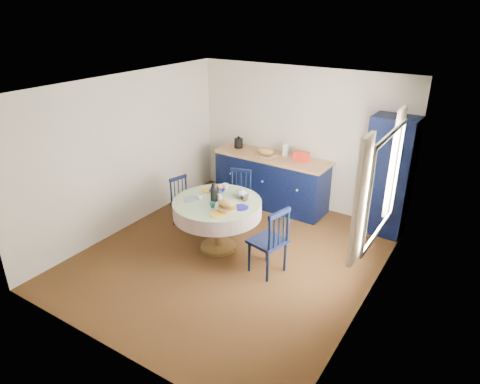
# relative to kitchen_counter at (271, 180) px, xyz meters

# --- Properties ---
(floor) EXTENTS (4.50, 4.50, 0.00)m
(floor) POSITION_rel_kitchen_counter_xyz_m (0.37, -1.90, -0.49)
(floor) COLOR black
(floor) RESTS_ON ground
(ceiling) EXTENTS (4.50, 4.50, 0.00)m
(ceiling) POSITION_rel_kitchen_counter_xyz_m (0.37, -1.90, 2.01)
(ceiling) COLOR white
(ceiling) RESTS_ON wall_back
(wall_back) EXTENTS (4.00, 0.02, 2.50)m
(wall_back) POSITION_rel_kitchen_counter_xyz_m (0.37, 0.35, 0.76)
(wall_back) COLOR beige
(wall_back) RESTS_ON floor
(wall_left) EXTENTS (0.02, 4.50, 2.50)m
(wall_left) POSITION_rel_kitchen_counter_xyz_m (-1.63, -1.90, 0.76)
(wall_left) COLOR beige
(wall_left) RESTS_ON floor
(wall_right) EXTENTS (0.02, 4.50, 2.50)m
(wall_right) POSITION_rel_kitchen_counter_xyz_m (2.37, -1.90, 0.76)
(wall_right) COLOR beige
(wall_right) RESTS_ON floor
(window) EXTENTS (0.10, 1.74, 1.45)m
(window) POSITION_rel_kitchen_counter_xyz_m (2.32, -1.60, 1.04)
(window) COLOR white
(window) RESTS_ON wall_right
(kitchen_counter) EXTENTS (2.15, 0.72, 1.19)m
(kitchen_counter) POSITION_rel_kitchen_counter_xyz_m (0.00, 0.00, 0.00)
(kitchen_counter) COLOR black
(kitchen_counter) RESTS_ON floor
(pantry_cabinet) EXTENTS (0.69, 0.51, 1.92)m
(pantry_cabinet) POSITION_rel_kitchen_counter_xyz_m (2.03, 0.10, 0.47)
(pantry_cabinet) COLOR black
(pantry_cabinet) RESTS_ON floor
(dining_table) EXTENTS (1.31, 1.31, 1.08)m
(dining_table) POSITION_rel_kitchen_counter_xyz_m (0.08, -1.81, 0.18)
(dining_table) COLOR brown
(dining_table) RESTS_ON floor
(chair_left) EXTENTS (0.44, 0.45, 0.84)m
(chair_left) POSITION_rel_kitchen_counter_xyz_m (-0.85, -1.48, -0.06)
(chair_left) COLOR black
(chair_left) RESTS_ON floor
(chair_far) EXTENTS (0.49, 0.48, 0.90)m
(chair_far) POSITION_rel_kitchen_counter_xyz_m (-0.16, -0.85, -0.03)
(chair_far) COLOR black
(chair_far) RESTS_ON floor
(chair_right) EXTENTS (0.52, 0.53, 1.00)m
(chair_right) POSITION_rel_kitchen_counter_xyz_m (1.04, -1.95, 0.02)
(chair_right) COLOR black
(chair_right) RESTS_ON floor
(mug_a) EXTENTS (0.11, 0.11, 0.09)m
(mug_a) POSITION_rel_kitchen_counter_xyz_m (-0.19, -1.88, 0.35)
(mug_a) COLOR silver
(mug_a) RESTS_ON dining_table
(mug_b) EXTENTS (0.09, 0.09, 0.08)m
(mug_b) POSITION_rel_kitchen_counter_xyz_m (0.14, -2.02, 0.35)
(mug_b) COLOR #2F7071
(mug_b) RESTS_ON dining_table
(mug_c) EXTENTS (0.11, 0.11, 0.09)m
(mug_c) POSITION_rel_kitchen_counter_xyz_m (0.39, -1.57, 0.35)
(mug_c) COLOR black
(mug_c) RESTS_ON dining_table
(mug_d) EXTENTS (0.11, 0.11, 0.10)m
(mug_d) POSITION_rel_kitchen_counter_xyz_m (-0.06, -1.40, 0.36)
(mug_d) COLOR silver
(mug_d) RESTS_ON dining_table
(cobalt_bowl) EXTENTS (0.22, 0.22, 0.05)m
(cobalt_bowl) POSITION_rel_kitchen_counter_xyz_m (-0.10, -1.57, 0.33)
(cobalt_bowl) COLOR #150874
(cobalt_bowl) RESTS_ON dining_table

